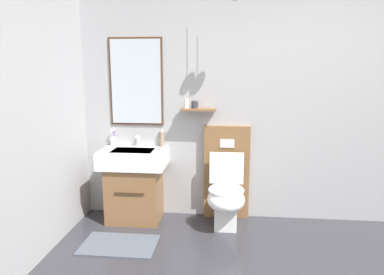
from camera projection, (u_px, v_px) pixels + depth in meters
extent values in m
cube|color=#A8A8AA|center=(300.00, 88.00, 3.67)|extent=(4.78, 0.12, 2.79)
cube|color=#4C301E|center=(136.00, 82.00, 3.76)|extent=(0.57, 0.02, 0.91)
cube|color=silver|center=(136.00, 82.00, 3.75)|extent=(0.53, 0.01, 0.87)
cube|color=brown|center=(198.00, 109.00, 3.68)|extent=(0.36, 0.14, 0.02)
cylinder|color=white|center=(186.00, 104.00, 3.66)|extent=(0.05, 0.05, 0.10)
cylinder|color=#333338|center=(195.00, 105.00, 3.67)|extent=(0.07, 0.07, 0.07)
cube|color=#474C56|center=(119.00, 245.00, 3.28)|extent=(0.68, 0.44, 0.01)
cube|color=brown|center=(135.00, 193.00, 3.80)|extent=(0.54, 0.43, 0.58)
cube|color=#3B2919|center=(129.00, 194.00, 3.57)|extent=(0.30, 0.01, 0.02)
cube|color=white|center=(134.00, 158.00, 3.73)|extent=(0.68, 0.47, 0.18)
cube|color=silver|center=(133.00, 152.00, 3.68)|extent=(0.42, 0.26, 0.03)
cylinder|color=silver|center=(138.00, 141.00, 3.88)|extent=(0.03, 0.03, 0.11)
cylinder|color=silver|center=(136.00, 137.00, 3.82)|extent=(0.02, 0.11, 0.02)
cube|color=brown|center=(227.00, 172.00, 3.84)|extent=(0.48, 0.10, 1.00)
cube|color=silver|center=(227.00, 144.00, 3.73)|extent=(0.15, 0.01, 0.09)
cube|color=white|center=(226.00, 210.00, 3.65)|extent=(0.22, 0.30, 0.34)
ellipsoid|color=white|center=(226.00, 199.00, 3.54)|extent=(0.37, 0.46, 0.24)
torus|color=white|center=(226.00, 190.00, 3.52)|extent=(0.35, 0.35, 0.04)
cube|color=white|center=(227.00, 168.00, 3.70)|extent=(0.35, 0.03, 0.33)
cylinder|color=silver|center=(114.00, 141.00, 3.88)|extent=(0.07, 0.07, 0.09)
cylinder|color=purple|center=(114.00, 137.00, 3.86)|extent=(0.01, 0.03, 0.16)
cube|color=white|center=(114.00, 129.00, 3.86)|extent=(0.01, 0.02, 0.03)
cylinder|color=white|center=(112.00, 137.00, 3.87)|extent=(0.01, 0.02, 0.15)
cube|color=white|center=(112.00, 130.00, 3.85)|extent=(0.01, 0.02, 0.03)
cylinder|color=gray|center=(162.00, 139.00, 3.83)|extent=(0.06, 0.06, 0.16)
cylinder|color=silver|center=(162.00, 130.00, 3.81)|extent=(0.02, 0.02, 0.04)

